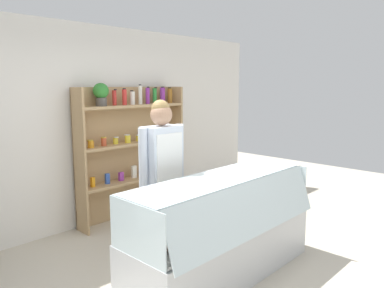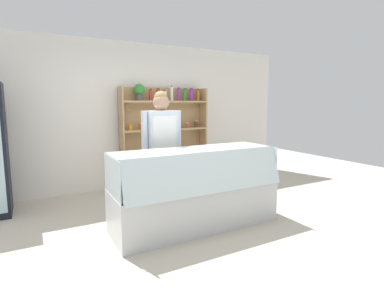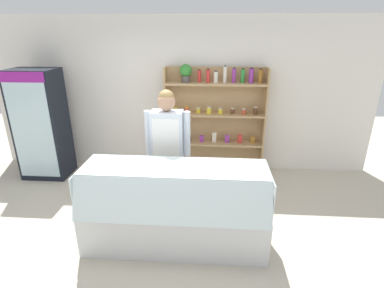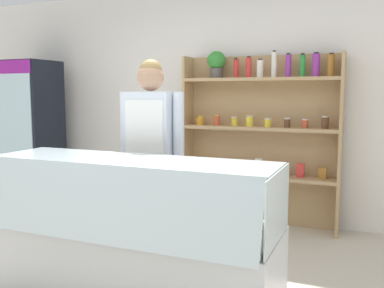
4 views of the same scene
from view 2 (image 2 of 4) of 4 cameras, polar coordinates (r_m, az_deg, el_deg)
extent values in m
plane|color=beige|center=(4.06, -2.12, -15.27)|extent=(12.00, 12.00, 0.00)
cube|color=white|center=(5.77, -11.96, 5.27)|extent=(6.80, 0.10, 2.70)
cube|color=tan|center=(5.90, -5.65, 1.45)|extent=(1.72, 0.02, 1.88)
cube|color=tan|center=(5.50, -13.19, 0.81)|extent=(0.03, 0.28, 1.88)
cube|color=tan|center=(6.16, 2.10, 1.75)|extent=(0.03, 0.28, 1.88)
cube|color=tan|center=(5.83, -5.06, -2.36)|extent=(1.66, 0.28, 0.04)
cube|color=tan|center=(5.76, -5.13, 2.80)|extent=(1.66, 0.28, 0.04)
cube|color=tan|center=(5.74, -5.19, 8.04)|extent=(1.66, 0.28, 0.04)
cylinder|color=#4C4742|center=(5.56, -9.98, 8.71)|extent=(0.14, 0.14, 0.11)
sphere|color=#2F7F2D|center=(5.56, -10.02, 10.17)|extent=(0.20, 0.20, 0.20)
cylinder|color=red|center=(5.66, -7.92, 9.21)|extent=(0.06, 0.06, 0.20)
cylinder|color=black|center=(5.64, -7.84, 10.32)|extent=(0.04, 0.04, 0.02)
cylinder|color=red|center=(5.69, -6.42, 9.28)|extent=(0.06, 0.06, 0.21)
cylinder|color=black|center=(5.69, -6.44, 10.43)|extent=(0.04, 0.04, 0.02)
cylinder|color=silver|center=(5.73, -5.18, 9.14)|extent=(0.07, 0.07, 0.18)
cylinder|color=black|center=(5.74, -5.24, 10.13)|extent=(0.04, 0.04, 0.02)
cylinder|color=silver|center=(5.80, -3.87, 9.54)|extent=(0.06, 0.06, 0.26)
cylinder|color=black|center=(5.81, -3.89, 10.92)|extent=(0.04, 0.04, 0.02)
cylinder|color=purple|center=(5.87, -2.61, 9.36)|extent=(0.06, 0.06, 0.23)
cylinder|color=black|center=(5.87, -2.56, 10.58)|extent=(0.04, 0.04, 0.02)
cylinder|color=#2D8C38|center=(5.95, -1.39, 9.32)|extent=(0.06, 0.06, 0.23)
cylinder|color=black|center=(5.93, -1.28, 10.49)|extent=(0.04, 0.04, 0.02)
cylinder|color=purple|center=(6.00, -0.12, 9.34)|extent=(0.08, 0.08, 0.23)
cylinder|color=black|center=(6.00, -0.10, 10.53)|extent=(0.05, 0.05, 0.02)
cylinder|color=#9E6623|center=(6.06, 1.14, 9.26)|extent=(0.07, 0.07, 0.22)
cylinder|color=black|center=(6.07, 1.13, 10.38)|extent=(0.05, 0.05, 0.02)
cylinder|color=orange|center=(5.50, -11.67, 3.08)|extent=(0.08, 0.08, 0.09)
cylinder|color=gold|center=(5.51, -11.73, 3.61)|extent=(0.08, 0.08, 0.01)
cylinder|color=#BF4C2D|center=(5.57, -9.72, 3.29)|extent=(0.07, 0.07, 0.11)
cylinder|color=gold|center=(5.57, -9.75, 3.89)|extent=(0.07, 0.07, 0.01)
cylinder|color=yellow|center=(5.66, -7.86, 3.31)|extent=(0.07, 0.07, 0.09)
cylinder|color=silver|center=(5.64, -7.81, 3.81)|extent=(0.07, 0.07, 0.01)
cylinder|color=yellow|center=(5.70, -6.04, 3.45)|extent=(0.08, 0.08, 0.11)
cylinder|color=silver|center=(5.71, -6.11, 4.05)|extent=(0.08, 0.08, 0.01)
cylinder|color=yellow|center=(5.79, -4.26, 3.42)|extent=(0.07, 0.07, 0.08)
cylinder|color=silver|center=(5.79, -4.29, 3.89)|extent=(0.08, 0.08, 0.01)
cylinder|color=brown|center=(5.88, -2.47, 3.53)|extent=(0.07, 0.07, 0.09)
cylinder|color=silver|center=(5.88, -2.47, 4.02)|extent=(0.07, 0.07, 0.01)
cylinder|color=#BF4C2D|center=(5.95, -0.77, 3.56)|extent=(0.07, 0.07, 0.08)
cylinder|color=silver|center=(5.96, -0.85, 4.02)|extent=(0.07, 0.07, 0.01)
cylinder|color=brown|center=(6.07, 0.78, 3.80)|extent=(0.07, 0.07, 0.12)
cylinder|color=silver|center=(6.05, 0.82, 4.40)|extent=(0.07, 0.07, 0.01)
cube|color=orange|center=(5.58, -11.44, -2.06)|extent=(0.05, 0.04, 0.13)
cube|color=#3356B2|center=(5.65, -9.26, -1.84)|extent=(0.06, 0.04, 0.14)
cube|color=purple|center=(5.73, -7.14, -1.76)|extent=(0.07, 0.04, 0.12)
cube|color=silver|center=(5.81, -5.08, -1.32)|extent=(0.07, 0.04, 0.18)
cube|color=purple|center=(5.91, -3.07, -1.36)|extent=(0.08, 0.04, 0.13)
cube|color=red|center=(6.01, -1.13, -1.15)|extent=(0.08, 0.04, 0.15)
cube|color=#9E6623|center=(6.11, 0.74, -1.10)|extent=(0.08, 0.04, 0.12)
cube|color=silver|center=(3.97, 0.67, -11.53)|extent=(2.15, 0.73, 0.55)
cube|color=white|center=(3.88, 0.67, -7.42)|extent=(2.09, 0.67, 0.03)
cube|color=silver|center=(3.55, 3.41, -5.49)|extent=(2.11, 0.16, 0.47)
cube|color=silver|center=(3.84, 0.32, -1.04)|extent=(2.11, 0.57, 0.01)
cube|color=silver|center=(3.45, -14.97, -6.11)|extent=(0.01, 0.69, 0.45)
cube|color=silver|center=(4.44, 12.73, -2.95)|extent=(0.01, 0.69, 0.45)
cube|color=beige|center=(3.62, -12.47, -8.12)|extent=(0.16, 0.11, 0.04)
cube|color=white|center=(3.42, -11.43, -9.01)|extent=(0.05, 0.03, 0.02)
cube|color=tan|center=(3.70, -8.67, -7.66)|extent=(0.16, 0.13, 0.05)
cube|color=white|center=(3.50, -7.43, -8.53)|extent=(0.05, 0.03, 0.02)
cube|color=beige|center=(3.79, -5.04, -7.23)|extent=(0.17, 0.13, 0.05)
cube|color=white|center=(3.59, -3.63, -8.03)|extent=(0.05, 0.03, 0.02)
cube|color=beige|center=(3.89, -1.60, -6.72)|extent=(0.16, 0.14, 0.06)
cube|color=white|center=(3.70, -0.05, -7.54)|extent=(0.05, 0.03, 0.02)
cube|color=tan|center=(4.01, 1.65, -6.35)|extent=(0.16, 0.14, 0.05)
cube|color=white|center=(3.83, 3.31, -7.04)|extent=(0.05, 0.03, 0.02)
cube|color=tan|center=(4.14, 4.69, -5.96)|extent=(0.16, 0.14, 0.04)
cube|color=white|center=(3.96, 6.44, -6.56)|extent=(0.05, 0.03, 0.02)
cube|color=tan|center=(4.28, 7.54, -5.52)|extent=(0.16, 0.12, 0.05)
cube|color=white|center=(4.11, 9.34, -6.09)|extent=(0.05, 0.03, 0.02)
cube|color=beige|center=(4.43, 10.20, -5.14)|extent=(0.16, 0.12, 0.04)
cube|color=white|center=(4.27, 12.04, -5.64)|extent=(0.05, 0.03, 0.02)
cylinder|color=tan|center=(3.42, -11.67, -8.11)|extent=(0.19, 0.16, 0.15)
cylinder|color=#C1706B|center=(3.49, -8.18, -7.87)|extent=(0.20, 0.14, 0.13)
cylinder|color=white|center=(4.07, 7.91, -4.96)|extent=(0.07, 0.07, 0.22)
cylinder|color=white|center=(4.13, 9.03, -5.06)|extent=(0.07, 0.07, 0.18)
cylinder|color=#4C4233|center=(4.42, -6.75, -7.80)|extent=(0.13, 0.13, 0.81)
cylinder|color=#4C4233|center=(4.48, -4.57, -7.53)|extent=(0.13, 0.13, 0.81)
cube|color=silver|center=(4.31, -5.79, 1.87)|extent=(0.41, 0.24, 0.67)
cube|color=white|center=(4.25, -5.06, -3.09)|extent=(0.35, 0.01, 1.25)
cylinder|color=silver|center=(4.22, -9.01, 2.14)|extent=(0.09, 0.09, 0.60)
cylinder|color=silver|center=(4.41, -2.71, 2.48)|extent=(0.09, 0.09, 0.60)
sphere|color=tan|center=(4.29, -5.87, 7.94)|extent=(0.23, 0.23, 0.23)
sphere|color=#997A47|center=(4.30, -5.93, 8.70)|extent=(0.19, 0.19, 0.19)
camera|label=1|loc=(1.43, -72.50, 15.29)|focal=35.00mm
camera|label=3|loc=(2.43, 57.64, 25.41)|focal=28.00mm
camera|label=4|loc=(3.47, 49.62, 3.16)|focal=40.00mm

